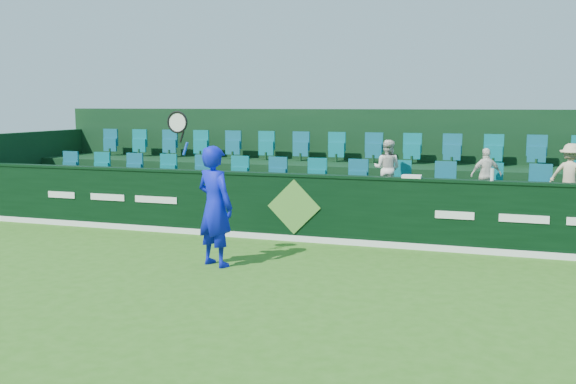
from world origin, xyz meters
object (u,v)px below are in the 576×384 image
(spectator_right, at_px, (570,175))
(drinks_bottle, at_px, (492,175))
(tennis_player, at_px, (215,206))
(spectator_left, at_px, (387,169))
(spectator_middle, at_px, (486,175))
(towel, at_px, (412,176))

(spectator_right, xyz_separation_m, drinks_bottle, (-1.41, -1.12, 0.07))
(tennis_player, xyz_separation_m, spectator_left, (2.33, 3.48, 0.37))
(drinks_bottle, bearing_deg, tennis_player, -151.91)
(spectator_middle, bearing_deg, tennis_player, 15.60)
(tennis_player, distance_m, towel, 3.82)
(spectator_left, height_order, spectator_right, spectator_left)
(spectator_left, distance_m, towel, 1.30)
(tennis_player, bearing_deg, drinks_bottle, 28.09)
(spectator_right, height_order, towel, spectator_right)
(spectator_left, relative_size, spectator_right, 1.01)
(tennis_player, relative_size, towel, 7.46)
(tennis_player, xyz_separation_m, towel, (2.98, 2.36, 0.35))
(tennis_player, distance_m, spectator_middle, 5.54)
(spectator_middle, distance_m, towel, 1.73)
(spectator_left, relative_size, spectator_middle, 1.12)
(spectator_right, bearing_deg, drinks_bottle, 58.51)
(towel, bearing_deg, spectator_left, 120.14)
(tennis_player, distance_m, spectator_left, 4.20)
(tennis_player, height_order, drinks_bottle, tennis_player)
(spectator_middle, height_order, spectator_right, spectator_right)
(spectator_right, bearing_deg, tennis_player, 50.92)
(spectator_middle, xyz_separation_m, spectator_right, (1.53, 0.00, 0.06))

